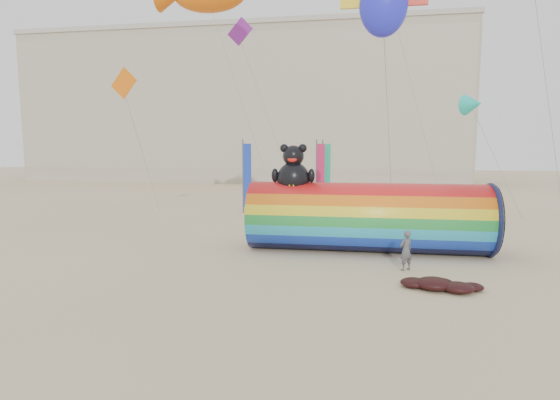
# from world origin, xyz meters

# --- Properties ---
(ground) EXTENTS (160.00, 160.00, 0.00)m
(ground) POSITION_xyz_m (0.00, 0.00, 0.00)
(ground) COLOR #CCB58C
(ground) RESTS_ON ground
(hotel_building) EXTENTS (60.40, 15.40, 20.60)m
(hotel_building) POSITION_xyz_m (-12.00, 45.95, 10.31)
(hotel_building) COLOR #B7AD99
(hotel_building) RESTS_ON ground
(windsock_assembly) EXTENTS (10.50, 3.20, 4.84)m
(windsock_assembly) POSITION_xyz_m (4.17, 2.99, 1.61)
(windsock_assembly) COLOR red
(windsock_assembly) RESTS_ON ground
(kite_handler) EXTENTS (0.66, 0.62, 1.52)m
(kite_handler) POSITION_xyz_m (5.53, 0.02, 0.76)
(kite_handler) COLOR #4D4F54
(kite_handler) RESTS_ON ground
(fabric_bundle) EXTENTS (2.62, 1.35, 0.41)m
(fabric_bundle) POSITION_xyz_m (6.37, -2.16, 0.17)
(fabric_bundle) COLOR black
(fabric_bundle) RESTS_ON ground
(festival_banners) EXTENTS (6.09, 2.45, 5.20)m
(festival_banners) POSITION_xyz_m (-0.35, 14.80, 2.64)
(festival_banners) COLOR #59595E
(festival_banners) RESTS_ON ground
(flying_kites) EXTENTS (21.66, 15.08, 8.44)m
(flying_kites) POSITION_xyz_m (-0.74, 7.39, 12.39)
(flying_kites) COLOR #DF600B
(flying_kites) RESTS_ON ground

